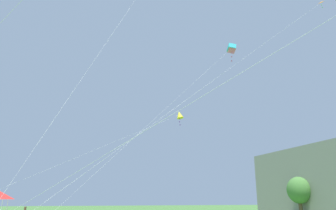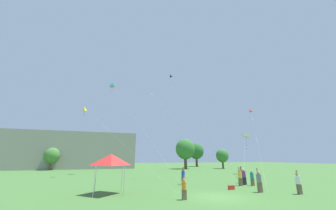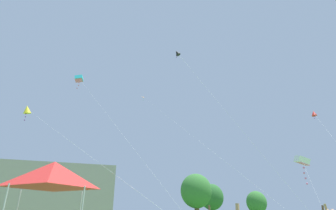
# 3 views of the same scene
# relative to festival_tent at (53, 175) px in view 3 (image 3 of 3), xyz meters

# --- Properties ---
(distant_building) EXTENTS (35.43, 15.90, 10.44)m
(distant_building) POSITION_rel_festival_tent_xyz_m (-9.69, 48.23, 2.32)
(distant_building) COLOR gray
(distant_building) RESTS_ON ground
(tree_far_right) EXTENTS (5.67, 5.10, 8.55)m
(tree_far_right) POSITION_rel_festival_tent_xyz_m (32.05, 47.33, 2.63)
(tree_far_right) COLOR brown
(tree_far_right) RESTS_ON ground
(tree_far_centre) EXTENTS (3.80, 3.42, 5.73)m
(tree_far_centre) POSITION_rel_festival_tent_xyz_m (33.10, 32.00, 0.80)
(tree_far_centre) COLOR brown
(tree_far_centre) RESTS_ON ground
(tree_far_left) EXTENTS (5.73, 5.15, 8.64)m
(tree_far_left) POSITION_rel_festival_tent_xyz_m (21.91, 34.06, 2.69)
(tree_far_left) COLOR brown
(tree_far_left) RESTS_ON ground
(festival_tent) EXTENTS (2.67, 2.67, 3.41)m
(festival_tent) POSITION_rel_festival_tent_xyz_m (0.00, 0.00, 0.00)
(festival_tent) COLOR #B7B7BC
(festival_tent) RESTS_ON ground
(kite_red_diamond_0) EXTENTS (10.14, 11.96, 11.67)m
(kite_red_diamond_0) POSITION_rel_festival_tent_xyz_m (23.66, 7.83, 8.40)
(kite_red_diamond_0) COLOR silver
(kite_red_diamond_0) RESTS_ON ground
(kite_cyan_box_1) EXTENTS (9.32, 19.26, 19.10)m
(kite_cyan_box_1) POSITION_rel_festival_tent_xyz_m (-0.39, 22.18, 15.68)
(kite_cyan_box_1) COLOR silver
(kite_cyan_box_1) RESTS_ON ground
(kite_orange_delta_2) EXTENTS (6.45, 23.84, 19.08)m
(kite_orange_delta_2) POSITION_rel_festival_tent_xyz_m (9.87, 24.26, 14.75)
(kite_orange_delta_2) COLOR silver
(kite_orange_delta_2) RESTS_ON ground
(kite_white_box_3) EXTENTS (12.68, 13.45, 8.37)m
(kite_white_box_3) POSITION_rel_festival_tent_xyz_m (26.80, 13.64, 4.70)
(kite_white_box_3) COLOR silver
(kite_white_box_3) RESTS_ON ground
(kite_black_diamond_4) EXTENTS (7.63, 7.77, 17.38)m
(kite_black_diamond_4) POSITION_rel_festival_tent_xyz_m (9.21, 9.88, 14.02)
(kite_black_diamond_4) COLOR silver
(kite_black_diamond_4) RESTS_ON ground
(kite_yellow_diamond_5) EXTENTS (10.83, 22.80, 12.21)m
(kite_yellow_diamond_5) POSITION_rel_festival_tent_xyz_m (-4.84, 17.45, 8.78)
(kite_yellow_diamond_5) COLOR silver
(kite_yellow_diamond_5) RESTS_ON ground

